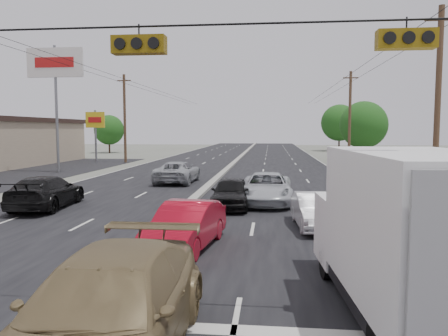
{
  "coord_description": "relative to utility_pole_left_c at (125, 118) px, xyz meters",
  "views": [
    {
      "loc": [
        4.06,
        -8.43,
        3.82
      ],
      "look_at": [
        2.12,
        9.66,
        2.2
      ],
      "focal_mm": 35.0,
      "sensor_mm": 36.0,
      "label": 1
    }
  ],
  "objects": [
    {
      "name": "utility_pole_right_c",
      "position": [
        25.0,
        0.0,
        0.0
      ],
      "size": [
        1.6,
        0.3,
        10.0
      ],
      "color": "#422D1E",
      "rests_on": "ground"
    },
    {
      "name": "utility_pole_left_c",
      "position": [
        0.0,
        0.0,
        0.0
      ],
      "size": [
        1.6,
        0.3,
        10.0
      ],
      "color": "#422D1E",
      "rests_on": "ground"
    },
    {
      "name": "pole_sign_billboard",
      "position": [
        -2.0,
        -12.0,
        3.76
      ],
      "size": [
        5.0,
        0.25,
        11.0
      ],
      "color": "slate",
      "rests_on": "ground"
    },
    {
      "name": "pole_sign_far",
      "position": [
        -3.5,
        -0.0,
        -0.7
      ],
      "size": [
        2.2,
        0.25,
        6.0
      ],
      "color": "slate",
      "rests_on": "ground"
    },
    {
      "name": "tree_right_far",
      "position": [
        28.5,
        30.0,
        -0.15
      ],
      "size": [
        6.4,
        6.4,
        8.16
      ],
      "color": "#382619",
      "rests_on": "ground"
    },
    {
      "name": "center_median",
      "position": [
        12.5,
        -10.0,
        -5.01
      ],
      "size": [
        0.5,
        160.0,
        0.2
      ],
      "primitive_type": "cube",
      "color": "gray",
      "rests_on": "ground"
    },
    {
      "name": "oncoming_far",
      "position": [
        9.98,
        -18.03,
        -4.35
      ],
      "size": [
        2.62,
        5.53,
        1.52
      ],
      "primitive_type": "imported",
      "rotation": [
        0.0,
        0.0,
        3.12
      ],
      "color": "#A0A4A8",
      "rests_on": "ground"
    },
    {
      "name": "tree_left_far",
      "position": [
        -9.5,
        20.0,
        -1.39
      ],
      "size": [
        4.8,
        4.8,
        6.12
      ],
      "color": "#382619",
      "rests_on": "ground"
    },
    {
      "name": "oncoming_near",
      "position": [
        5.8,
        -28.61,
        -4.32
      ],
      "size": [
        2.62,
        5.56,
        1.57
      ],
      "primitive_type": "imported",
      "rotation": [
        0.0,
        0.0,
        3.22
      ],
      "color": "black",
      "rests_on": "ground"
    },
    {
      "name": "red_sedan",
      "position": [
        13.9,
        -34.94,
        -4.37
      ],
      "size": [
        2.15,
        4.63,
        1.47
      ],
      "primitive_type": "imported",
      "rotation": [
        0.0,
        0.0,
        -0.14
      ],
      "color": "#A50A1C",
      "rests_on": "ground"
    },
    {
      "name": "queue_car_c",
      "position": [
        16.37,
        -26.0,
        -4.33
      ],
      "size": [
        2.65,
        5.63,
        1.55
      ],
      "primitive_type": "imported",
      "rotation": [
        0.0,
        0.0,
        -0.01
      ],
      "color": "silver",
      "rests_on": "ground"
    },
    {
      "name": "box_truck",
      "position": [
        19.21,
        -39.61,
        -3.36
      ],
      "size": [
        2.81,
        6.87,
        3.41
      ],
      "rotation": [
        0.0,
        0.0,
        0.07
      ],
      "color": "black",
      "rests_on": "ground"
    },
    {
      "name": "tan_sedan",
      "position": [
        13.99,
        -41.92,
        -4.23
      ],
      "size": [
        2.53,
        6.1,
        1.76
      ],
      "primitive_type": "imported",
      "rotation": [
        0.0,
        0.0,
        0.01
      ],
      "color": "olive",
      "rests_on": "ground"
    },
    {
      "name": "utility_pole_right_b",
      "position": [
        25.0,
        -25.0,
        0.0
      ],
      "size": [
        1.6,
        0.3,
        10.0
      ],
      "color": "#422D1E",
      "rests_on": "ground"
    },
    {
      "name": "queue_car_a",
      "position": [
        14.65,
        -27.56,
        -4.36
      ],
      "size": [
        1.84,
        4.41,
        1.49
      ],
      "primitive_type": "imported",
      "rotation": [
        0.0,
        0.0,
        0.02
      ],
      "color": "black",
      "rests_on": "ground"
    },
    {
      "name": "queue_car_b",
      "position": [
        18.28,
        -31.5,
        -4.44
      ],
      "size": [
        1.71,
        4.12,
        1.33
      ],
      "primitive_type": "imported",
      "rotation": [
        0.0,
        0.0,
        0.08
      ],
      "color": "silver",
      "rests_on": "ground"
    },
    {
      "name": "queue_car_d",
      "position": [
        19.72,
        -34.38,
        -4.4
      ],
      "size": [
        2.06,
        4.88,
        1.41
      ],
      "primitive_type": "imported",
      "rotation": [
        0.0,
        0.0,
        0.02
      ],
      "color": "#0F154C",
      "rests_on": "ground"
    },
    {
      "name": "parking_lot",
      "position": [
        -4.5,
        -15.0,
        -5.11
      ],
      "size": [
        10.0,
        42.0,
        0.02
      ],
      "primitive_type": "cube",
      "color": "black",
      "rests_on": "ground"
    },
    {
      "name": "road_surface",
      "position": [
        12.5,
        -10.0,
        -5.11
      ],
      "size": [
        20.0,
        160.0,
        0.02
      ],
      "primitive_type": "cube",
      "color": "black",
      "rests_on": "ground"
    },
    {
      "name": "ground",
      "position": [
        12.5,
        -40.0,
        -5.11
      ],
      "size": [
        200.0,
        200.0,
        0.0
      ],
      "primitive_type": "plane",
      "color": "#606356",
      "rests_on": "ground"
    },
    {
      "name": "tree_right_mid",
      "position": [
        27.5,
        5.0,
        -0.77
      ],
      "size": [
        5.6,
        5.6,
        7.14
      ],
      "color": "#382619",
      "rests_on": "ground"
    },
    {
      "name": "traffic_signals",
      "position": [
        13.9,
        -40.0,
        0.39
      ],
      "size": [
        25.0,
        0.3,
        0.54
      ],
      "color": "black",
      "rests_on": "ground"
    },
    {
      "name": "queue_car_e",
      "position": [
        22.1,
        -26.34,
        -4.5
      ],
      "size": [
        1.56,
        3.62,
        1.22
      ],
      "primitive_type": "imported",
      "rotation": [
        0.0,
        0.0,
        0.04
      ],
      "color": "maroon",
      "rests_on": "ground"
    }
  ]
}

